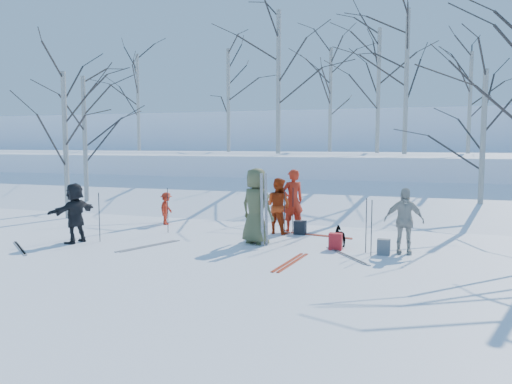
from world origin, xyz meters
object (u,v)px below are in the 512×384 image
(dog, at_px, (341,236))
(skier_olive_center, at_px, (256,206))
(skier_red_seated, at_px, (166,208))
(backpack_grey, at_px, (384,247))
(skier_red_north, at_px, (293,200))
(skier_redor_behind, at_px, (278,206))
(skier_cream_east, at_px, (404,221))
(backpack_red, at_px, (335,241))
(skier_grey_west, at_px, (75,213))
(backpack_dark, at_px, (300,228))

(dog, bearing_deg, skier_olive_center, -26.95)
(skier_red_seated, distance_m, backpack_grey, 7.48)
(skier_red_north, height_order, dog, skier_red_north)
(skier_redor_behind, height_order, skier_cream_east, skier_redor_behind)
(skier_olive_center, distance_m, backpack_grey, 3.43)
(backpack_red, bearing_deg, skier_olive_center, 177.40)
(skier_olive_center, distance_m, backpack_red, 2.28)
(skier_redor_behind, height_order, skier_red_seated, skier_redor_behind)
(skier_red_seated, relative_size, skier_grey_west, 0.66)
(backpack_red, relative_size, backpack_grey, 1.11)
(dog, distance_m, backpack_grey, 1.34)
(skier_red_seated, height_order, dog, skier_red_seated)
(skier_olive_center, bearing_deg, skier_cream_east, -157.85)
(skier_cream_east, bearing_deg, backpack_red, 176.24)
(skier_red_north, relative_size, skier_red_seated, 1.77)
(skier_redor_behind, bearing_deg, dog, 170.16)
(backpack_grey, bearing_deg, skier_grey_west, -171.78)
(backpack_grey, bearing_deg, backpack_dark, 141.93)
(dog, bearing_deg, backpack_grey, 109.40)
(backpack_grey, bearing_deg, skier_redor_behind, 148.87)
(skier_olive_center, relative_size, backpack_red, 4.79)
(skier_red_north, bearing_deg, backpack_grey, 102.95)
(skier_olive_center, xyz_separation_m, skier_red_seated, (-3.79, 2.00, -0.47))
(skier_cream_east, relative_size, skier_grey_west, 0.99)
(skier_olive_center, height_order, skier_red_north, skier_olive_center)
(skier_grey_west, distance_m, backpack_grey, 8.05)
(backpack_grey, relative_size, backpack_dark, 0.95)
(skier_red_seated, relative_size, skier_cream_east, 0.66)
(skier_redor_behind, relative_size, backpack_red, 3.92)
(backpack_dark, bearing_deg, skier_grey_west, -149.89)
(skier_red_north, bearing_deg, backpack_dark, 90.67)
(skier_grey_west, xyz_separation_m, dog, (6.82, 1.87, -0.55))
(skier_olive_center, xyz_separation_m, dog, (2.19, 0.42, -0.75))
(skier_red_north, height_order, backpack_dark, skier_red_north)
(skier_red_north, distance_m, skier_grey_west, 6.21)
(skier_red_north, xyz_separation_m, backpack_grey, (2.89, -2.45, -0.75))
(skier_cream_east, xyz_separation_m, backpack_red, (-1.62, -0.11, -0.59))
(skier_grey_west, bearing_deg, skier_red_seated, 175.43)
(skier_cream_east, distance_m, skier_grey_west, 8.51)
(skier_cream_east, bearing_deg, skier_olive_center, 172.53)
(skier_red_seated, relative_size, backpack_dark, 2.66)
(backpack_red, distance_m, backpack_grey, 1.21)
(skier_red_north, height_order, skier_grey_west, skier_red_north)
(backpack_dark, bearing_deg, skier_cream_east, -29.39)
(skier_grey_west, height_order, backpack_grey, skier_grey_west)
(skier_redor_behind, relative_size, dog, 2.70)
(skier_red_seated, bearing_deg, backpack_grey, -113.73)
(skier_olive_center, distance_m, skier_red_north, 2.19)
(backpack_dark, bearing_deg, skier_red_seated, 176.15)
(backpack_red, distance_m, backpack_dark, 2.24)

